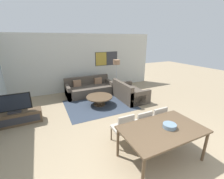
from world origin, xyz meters
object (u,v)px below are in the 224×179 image
tv_console (16,118)px  dining_chair_right (156,119)px  coffee_table (99,98)px  sofa_main (89,89)px  dining_chair_left (123,127)px  dining_chair_centre (141,123)px  dining_table (162,131)px  floor_lamp (116,65)px  television (13,104)px  sofa_side (129,94)px  fruit_bowl (170,126)px

tv_console → dining_chair_right: bearing=-32.8°
coffee_table → sofa_main: bearing=90.0°
tv_console → dining_chair_left: dining_chair_left is taller
dining_chair_left → dining_chair_right: size_ratio=1.00×
sofa_main → dining_chair_centre: 3.95m
dining_chair_centre → dining_table: bearing=-90.0°
floor_lamp → dining_chair_left: bearing=-114.6°
television → sofa_side: bearing=3.0°
dining_table → dining_chair_right: 0.91m
floor_lamp → dining_chair_centre: bearing=-107.8°
sofa_side → coffee_table: bearing=89.1°
coffee_table → dining_chair_centre: bearing=-85.9°
sofa_main → sofa_side: (1.37, -1.41, -0.00)m
dining_chair_left → floor_lamp: bearing=65.4°
television → coffee_table: 2.91m
dining_table → dining_chair_left: 0.94m
television → sofa_main: bearing=29.6°
dining_table → dining_chair_left: bearing=123.2°
coffee_table → sofa_side: bearing=-0.9°
sofa_main → coffee_table: size_ratio=2.08×
dining_chair_left → floor_lamp: 4.21m
tv_console → sofa_main: 3.30m
television → fruit_bowl: bearing=-43.7°
television → dining_chair_centre: (3.05, -2.31, -0.21)m
coffee_table → dining_chair_right: 2.64m
sofa_side → television: bearing=93.0°
tv_console → fruit_bowl: 4.48m
tv_console → fruit_bowl: (3.21, -3.07, 0.62)m
dining_chair_centre → floor_lamp: bearing=72.2°
sofa_side → floor_lamp: 1.67m
dining_table → dining_chair_centre: 0.75m
television → sofa_side: television is taller
dining_table → dining_chair_centre: bearing=90.0°
dining_chair_right → sofa_side: bearing=74.8°
sofa_main → sofa_side: size_ratio=1.39×
coffee_table → dining_chair_left: bearing=-97.3°
dining_chair_left → dining_chair_centre: 0.50m
tv_console → dining_chair_left: (2.55, -2.26, 0.29)m
dining_table → floor_lamp: size_ratio=1.10×
television → dining_table: 4.30m
coffee_table → floor_lamp: 2.16m
dining_chair_centre → floor_lamp: (1.22, 3.80, 0.85)m
tv_console → dining_chair_centre: (3.05, -2.31, 0.29)m
television → dining_chair_left: 3.42m
television → dining_chair_right: 4.24m
sofa_main → dining_chair_left: (-0.32, -3.89, 0.22)m
sofa_side → fruit_bowl: size_ratio=5.60×
tv_console → fruit_bowl: size_ratio=5.23×
dining_chair_right → television: bearing=147.2°
television → sofa_main: television is taller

